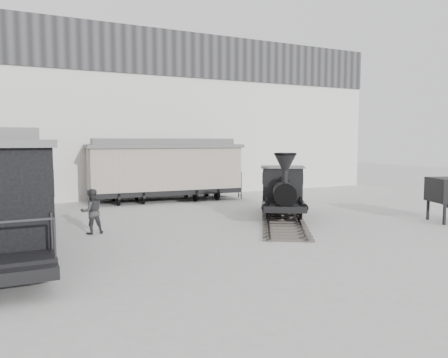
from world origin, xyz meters
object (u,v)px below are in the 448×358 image
boxcar (165,168)px  visitor_a (49,213)px  locomotive (282,194)px  passenger_coach (0,185)px  visitor_b (92,211)px

boxcar → visitor_a: (-7.40, -7.28, -1.19)m
locomotive → passenger_coach: passenger_coach is taller
locomotive → visitor_a: bearing=-154.8°
visitor_b → visitor_a: bearing=-26.1°
boxcar → visitor_b: 9.92m
visitor_a → visitor_b: 1.68m
passenger_coach → visitor_a: (1.72, 0.31, -1.24)m
locomotive → passenger_coach: bearing=-152.4°
boxcar → passenger_coach: boxcar is taller
visitor_a → locomotive: bearing=130.9°
passenger_coach → visitor_b: (3.26, -0.34, -1.18)m
locomotive → visitor_b: size_ratio=4.72×
passenger_coach → visitor_a: bearing=11.2°
boxcar → visitor_b: size_ratio=5.32×
passenger_coach → visitor_a: size_ratio=8.34×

